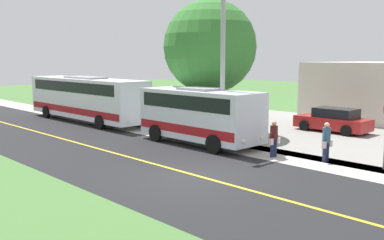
% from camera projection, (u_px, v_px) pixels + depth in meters
% --- Properties ---
extents(ground_plane, '(120.00, 120.00, 0.00)m').
position_uv_depth(ground_plane, '(197.00, 176.00, 16.59)').
color(ground_plane, '#477238').
extents(road_surface, '(8.00, 100.00, 0.01)m').
position_uv_depth(road_surface, '(197.00, 176.00, 16.59)').
color(road_surface, black).
rests_on(road_surface, ground).
extents(sidewalk, '(2.40, 100.00, 0.01)m').
position_uv_depth(sidewalk, '(277.00, 155.00, 20.16)').
color(sidewalk, '#B2ADA3').
rests_on(sidewalk, ground).
extents(road_centre_line, '(0.16, 100.00, 0.00)m').
position_uv_depth(road_centre_line, '(197.00, 176.00, 16.59)').
color(road_centre_line, gold).
rests_on(road_centre_line, ground).
extents(shuttle_bus_front, '(2.66, 7.03, 2.93)m').
position_uv_depth(shuttle_bus_front, '(200.00, 113.00, 22.58)').
color(shuttle_bus_front, silver).
rests_on(shuttle_bus_front, ground).
extents(transit_bus_rear, '(2.67, 11.98, 3.14)m').
position_uv_depth(transit_bus_rear, '(86.00, 97.00, 30.68)').
color(transit_bus_rear, white).
rests_on(transit_bus_rear, ground).
extents(pedestrian_with_bags, '(0.72, 0.34, 1.71)m').
position_uv_depth(pedestrian_with_bags, '(326.00, 141.00, 18.76)').
color(pedestrian_with_bags, '#1E2347').
rests_on(pedestrian_with_bags, ground).
extents(pedestrian_waiting, '(0.72, 0.34, 1.64)m').
position_uv_depth(pedestrian_waiting, '(274.00, 138.00, 19.69)').
color(pedestrian_waiting, '#1E2347').
rests_on(pedestrian_waiting, ground).
extents(street_light_pole, '(1.97, 0.24, 8.55)m').
position_uv_depth(street_light_pole, '(221.00, 53.00, 21.62)').
color(street_light_pole, '#9E9EA3').
rests_on(street_light_pole, ground).
extents(parked_car_near, '(2.02, 4.40, 1.45)m').
position_uv_depth(parked_car_near, '(333.00, 120.00, 26.48)').
color(parked_car_near, '#A51E1E').
rests_on(parked_car_near, ground).
extents(tree_curbside, '(5.47, 5.47, 7.82)m').
position_uv_depth(tree_curbside, '(210.00, 47.00, 25.57)').
color(tree_curbside, '#4C3826').
rests_on(tree_curbside, ground).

